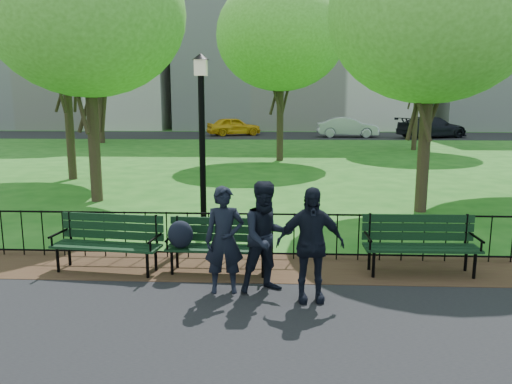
{
  "coord_description": "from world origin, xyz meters",
  "views": [
    {
      "loc": [
        0.32,
        -7.03,
        2.98
      ],
      "look_at": [
        -0.09,
        1.5,
        1.39
      ],
      "focal_mm": 35.0,
      "sensor_mm": 36.0,
      "label": 1
    }
  ],
  "objects_px": {
    "park_bench_right_a": "(420,238)",
    "tree_far_e": "(420,38)",
    "person_left": "(224,240)",
    "person_right": "(310,244)",
    "tree_far_c": "(281,35)",
    "sedan_dark": "(432,127)",
    "lamppost": "(202,141)",
    "taxi": "(234,126)",
    "tree_near_w": "(86,12)",
    "sedan_silver": "(347,127)",
    "tree_far_w": "(97,36)",
    "park_bench_left_a": "(109,237)",
    "park_bench_main": "(201,237)",
    "person_mid": "(267,237)",
    "tree_near_e": "(432,15)"
  },
  "relations": [
    {
      "from": "park_bench_right_a",
      "to": "person_mid",
      "type": "bearing_deg",
      "value": -159.92
    },
    {
      "from": "person_mid",
      "to": "taxi",
      "type": "bearing_deg",
      "value": 73.81
    },
    {
      "from": "tree_near_w",
      "to": "sedan_silver",
      "type": "distance_m",
      "value": 28.46
    },
    {
      "from": "tree_near_e",
      "to": "sedan_dark",
      "type": "relative_size",
      "value": 1.28
    },
    {
      "from": "lamppost",
      "to": "tree_near_w",
      "type": "height_order",
      "value": "tree_near_w"
    },
    {
      "from": "park_bench_main",
      "to": "sedan_dark",
      "type": "relative_size",
      "value": 0.32
    },
    {
      "from": "lamppost",
      "to": "sedan_dark",
      "type": "height_order",
      "value": "lamppost"
    },
    {
      "from": "tree_near_w",
      "to": "person_left",
      "type": "bearing_deg",
      "value": -56.57
    },
    {
      "from": "park_bench_left_a",
      "to": "tree_far_e",
      "type": "xyz_separation_m",
      "value": [
        10.97,
        21.87,
        5.81
      ]
    },
    {
      "from": "person_left",
      "to": "park_bench_main",
      "type": "bearing_deg",
      "value": 113.49
    },
    {
      "from": "tree_far_c",
      "to": "park_bench_right_a",
      "type": "bearing_deg",
      "value": -81.45
    },
    {
      "from": "park_bench_left_a",
      "to": "sedan_dark",
      "type": "height_order",
      "value": "sedan_dark"
    },
    {
      "from": "person_left",
      "to": "sedan_silver",
      "type": "xyz_separation_m",
      "value": [
        6.21,
        32.88,
        -0.04
      ]
    },
    {
      "from": "park_bench_left_a",
      "to": "tree_near_w",
      "type": "xyz_separation_m",
      "value": [
        -2.44,
        6.01,
        4.75
      ]
    },
    {
      "from": "tree_near_e",
      "to": "sedan_silver",
      "type": "bearing_deg",
      "value": 86.67
    },
    {
      "from": "tree_near_w",
      "to": "tree_far_w",
      "type": "bearing_deg",
      "value": 109.2
    },
    {
      "from": "person_left",
      "to": "tree_far_c",
      "type": "bearing_deg",
      "value": 80.7
    },
    {
      "from": "tree_near_e",
      "to": "person_right",
      "type": "height_order",
      "value": "tree_near_e"
    },
    {
      "from": "park_bench_right_a",
      "to": "sedan_silver",
      "type": "xyz_separation_m",
      "value": [
        2.94,
        31.83,
        0.18
      ]
    },
    {
      "from": "park_bench_right_a",
      "to": "tree_far_e",
      "type": "xyz_separation_m",
      "value": [
        5.57,
        21.75,
        5.8
      ]
    },
    {
      "from": "person_mid",
      "to": "taxi",
      "type": "xyz_separation_m",
      "value": [
        -3.65,
        34.23,
        -0.12
      ]
    },
    {
      "from": "park_bench_right_a",
      "to": "person_left",
      "type": "distance_m",
      "value": 3.44
    },
    {
      "from": "tree_far_c",
      "to": "person_left",
      "type": "xyz_separation_m",
      "value": [
        -0.84,
        -17.21,
        -5.11
      ]
    },
    {
      "from": "park_bench_main",
      "to": "park_bench_right_a",
      "type": "relative_size",
      "value": 0.94
    },
    {
      "from": "tree_near_e",
      "to": "park_bench_right_a",
      "type": "bearing_deg",
      "value": -105.63
    },
    {
      "from": "person_left",
      "to": "person_right",
      "type": "xyz_separation_m",
      "value": [
        1.3,
        -0.26,
        0.03
      ]
    },
    {
      "from": "lamppost",
      "to": "person_right",
      "type": "xyz_separation_m",
      "value": [
        2.09,
        -3.26,
        -1.25
      ]
    },
    {
      "from": "park_bench_left_a",
      "to": "park_bench_right_a",
      "type": "xyz_separation_m",
      "value": [
        5.41,
        0.12,
        0.01
      ]
    },
    {
      "from": "tree_far_c",
      "to": "person_right",
      "type": "relative_size",
      "value": 4.98
    },
    {
      "from": "tree_far_w",
      "to": "taxi",
      "type": "bearing_deg",
      "value": 41.59
    },
    {
      "from": "taxi",
      "to": "person_left",
      "type": "bearing_deg",
      "value": 162.82
    },
    {
      "from": "person_right",
      "to": "sedan_dark",
      "type": "bearing_deg",
      "value": 65.34
    },
    {
      "from": "park_bench_main",
      "to": "person_mid",
      "type": "bearing_deg",
      "value": -32.34
    },
    {
      "from": "lamppost",
      "to": "sedan_silver",
      "type": "bearing_deg",
      "value": 76.82
    },
    {
      "from": "sedan_silver",
      "to": "sedan_dark",
      "type": "relative_size",
      "value": 0.84
    },
    {
      "from": "park_bench_right_a",
      "to": "sedan_dark",
      "type": "relative_size",
      "value": 0.34
    },
    {
      "from": "person_left",
      "to": "sedan_silver",
      "type": "distance_m",
      "value": 33.46
    },
    {
      "from": "sedan_silver",
      "to": "sedan_dark",
      "type": "height_order",
      "value": "sedan_dark"
    },
    {
      "from": "person_left",
      "to": "person_right",
      "type": "relative_size",
      "value": 0.97
    },
    {
      "from": "lamppost",
      "to": "park_bench_main",
      "type": "bearing_deg",
      "value": -82.48
    },
    {
      "from": "tree_near_e",
      "to": "person_right",
      "type": "relative_size",
      "value": 4.24
    },
    {
      "from": "park_bench_left_a",
      "to": "person_mid",
      "type": "bearing_deg",
      "value": -10.05
    },
    {
      "from": "sedan_dark",
      "to": "tree_near_w",
      "type": "bearing_deg",
      "value": 123.36
    },
    {
      "from": "person_right",
      "to": "sedan_dark",
      "type": "relative_size",
      "value": 0.3
    },
    {
      "from": "lamppost",
      "to": "person_right",
      "type": "relative_size",
      "value": 2.26
    },
    {
      "from": "lamppost",
      "to": "person_left",
      "type": "bearing_deg",
      "value": -75.35
    },
    {
      "from": "lamppost",
      "to": "tree_near_w",
      "type": "xyz_separation_m",
      "value": [
        -3.8,
        3.94,
        3.24
      ]
    },
    {
      "from": "lamppost",
      "to": "taxi",
      "type": "bearing_deg",
      "value": 94.05
    },
    {
      "from": "taxi",
      "to": "park_bench_right_a",
      "type": "bearing_deg",
      "value": 168.5
    },
    {
      "from": "park_bench_right_a",
      "to": "tree_near_w",
      "type": "height_order",
      "value": "tree_near_w"
    }
  ]
}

